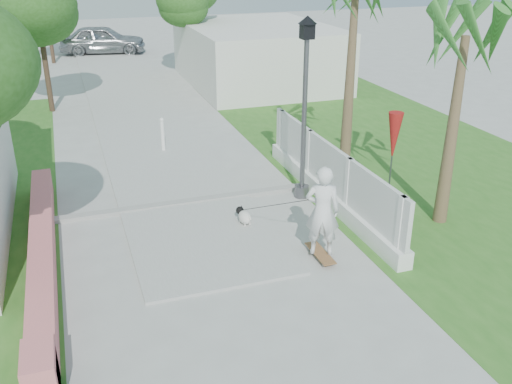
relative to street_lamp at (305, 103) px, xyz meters
name	(u,v)px	position (x,y,z in m)	size (l,w,h in m)	color
ground	(268,357)	(-2.90, -5.50, -2.43)	(90.00, 90.00, 0.00)	#B7B7B2
path_strip	(120,82)	(-2.90, 14.50, -2.40)	(3.20, 36.00, 0.06)	#B7B7B2
curb	(185,202)	(-2.90, 0.50, -2.38)	(6.50, 0.25, 0.10)	#999993
grass_right	(390,148)	(4.10, 2.50, -2.42)	(8.00, 20.00, 0.01)	#316B21
pink_wall	(42,264)	(-6.20, -1.95, -2.11)	(0.45, 8.20, 0.80)	#DD7172
lattice_fence	(329,182)	(0.50, -0.50, -1.88)	(0.35, 7.00, 1.50)	white
building_right	(257,54)	(3.10, 12.50, -1.13)	(6.00, 8.00, 2.60)	silver
street_lamp	(305,103)	(0.00, 0.00, 0.00)	(0.44, 0.44, 4.44)	#59595E
bollard	(163,134)	(-2.70, 4.50, -1.84)	(0.14, 0.14, 1.09)	white
patio_umbrella	(394,138)	(1.90, -1.00, -0.74)	(0.36, 0.36, 2.30)	#59595E
tree_path_left	(38,7)	(-5.88, 10.48, 1.39)	(3.40, 3.40, 5.23)	#4C3826
tree_path_right	(185,1)	(0.32, 14.48, 1.07)	(3.00, 3.00, 4.79)	#4C3826
palm_far	(355,6)	(1.70, 1.00, 2.06)	(1.80, 1.80, 5.30)	brown
palm_near	(464,48)	(2.50, -2.30, 1.53)	(1.80, 1.80, 4.70)	brown
skateboarder	(286,207)	(-1.31, -2.18, -1.55)	(1.43, 2.58, 2.00)	#906139
dog	(244,216)	(-1.87, -1.05, -2.20)	(0.37, 0.60, 0.42)	silver
parked_car	(103,40)	(-2.90, 22.44, -1.61)	(1.92, 4.76, 1.62)	#A5A9AD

